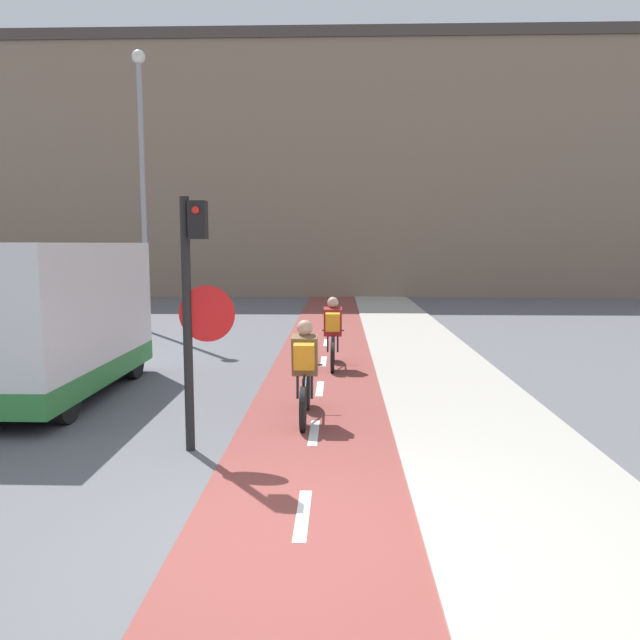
{
  "coord_description": "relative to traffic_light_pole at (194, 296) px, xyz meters",
  "views": [
    {
      "loc": [
        0.33,
        -4.95,
        2.49
      ],
      "look_at": [
        0.0,
        5.56,
        1.2
      ],
      "focal_mm": 35.0,
      "sensor_mm": 36.0,
      "label": 1
    }
  ],
  "objects": [
    {
      "name": "van",
      "position": [
        -3.06,
        2.54,
        -0.65
      ],
      "size": [
        2.17,
        4.49,
        2.5
      ],
      "color": "silver",
      "rests_on": "ground_plane"
    },
    {
      "name": "traffic_light_pole",
      "position": [
        0.0,
        0.0,
        0.0
      ],
      "size": [
        0.67,
        0.25,
        3.03
      ],
      "color": "black",
      "rests_on": "ground_plane"
    },
    {
      "name": "building_row_background",
      "position": [
        1.39,
        24.13,
        4.16
      ],
      "size": [
        60.0,
        5.2,
        12.07
      ],
      "color": "#89705B",
      "rests_on": "ground_plane"
    },
    {
      "name": "street_lamp_far",
      "position": [
        -3.74,
        10.14,
        2.74
      ],
      "size": [
        0.36,
        0.36,
        7.68
      ],
      "color": "gray",
      "rests_on": "ground_plane"
    },
    {
      "name": "bike_lane",
      "position": [
        1.39,
        -2.31,
        -1.87
      ],
      "size": [
        2.07,
        60.0,
        0.02
      ],
      "color": "brown",
      "rests_on": "ground_plane"
    },
    {
      "name": "sidewalk_strip",
      "position": [
        3.62,
        -2.32,
        -1.86
      ],
      "size": [
        2.4,
        60.0,
        0.05
      ],
      "color": "#A8A399",
      "rests_on": "ground_plane"
    },
    {
      "name": "cyclist_near",
      "position": [
        1.24,
        1.29,
        -1.19
      ],
      "size": [
        0.46,
        1.7,
        1.44
      ],
      "color": "black",
      "rests_on": "ground_plane"
    },
    {
      "name": "cyclist_far",
      "position": [
        1.59,
        5.06,
        -1.19
      ],
      "size": [
        0.46,
        1.66,
        1.44
      ],
      "color": "black",
      "rests_on": "ground_plane"
    },
    {
      "name": "ground_plane",
      "position": [
        1.39,
        -2.32,
        -1.88
      ],
      "size": [
        120.0,
        120.0,
        0.0
      ],
      "primitive_type": "plane",
      "color": "#5B5B60"
    }
  ]
}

